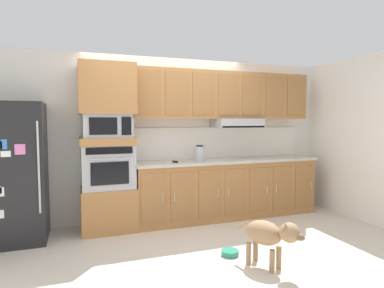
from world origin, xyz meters
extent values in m
plane|color=beige|center=(0.00, 0.00, 0.00)|extent=(9.60, 9.60, 0.00)
cube|color=silver|center=(0.00, 1.11, 1.25)|extent=(6.20, 0.12, 2.50)
cube|color=white|center=(2.80, 0.00, 1.25)|extent=(0.12, 7.10, 2.50)
cube|color=black|center=(-2.08, 0.68, 0.88)|extent=(0.76, 0.70, 1.76)
cylinder|color=silver|center=(-1.75, 0.31, 0.98)|extent=(0.02, 0.02, 1.10)
cube|color=white|center=(-2.09, 0.33, 1.15)|extent=(0.10, 0.01, 0.07)
cube|color=pink|center=(-1.94, 0.33, 1.20)|extent=(0.11, 0.01, 0.12)
cube|color=#337FDB|center=(-2.11, 0.33, 1.26)|extent=(0.07, 0.01, 0.11)
cube|color=white|center=(-2.16, 0.33, 0.71)|extent=(0.07, 0.01, 0.11)
cube|color=#A8703D|center=(-0.92, 0.75, 0.30)|extent=(0.74, 0.62, 0.60)
cube|color=#A8AAAF|center=(-0.92, 0.75, 0.90)|extent=(0.70, 0.58, 0.60)
cube|color=black|center=(-0.92, 0.45, 0.84)|extent=(0.49, 0.01, 0.30)
cube|color=black|center=(-0.92, 0.45, 1.14)|extent=(0.59, 0.01, 0.09)
cylinder|color=#A8AAAF|center=(-0.92, 0.43, 1.03)|extent=(0.56, 0.02, 0.02)
cube|color=#A8703D|center=(-0.92, 0.75, 1.25)|extent=(0.74, 0.62, 0.10)
cube|color=#A8AAAF|center=(-0.92, 0.75, 1.46)|extent=(0.64, 0.53, 0.32)
cube|color=black|center=(-0.99, 0.48, 1.46)|extent=(0.35, 0.01, 0.22)
cube|color=black|center=(-0.69, 0.48, 1.46)|extent=(0.13, 0.01, 0.24)
cube|color=#A8703D|center=(-0.92, 0.75, 1.96)|extent=(0.74, 0.62, 0.68)
cube|color=#A8703D|center=(0.91, 0.75, 0.44)|extent=(2.93, 0.60, 0.88)
cube|color=#9A6738|center=(-0.34, 0.44, 0.46)|extent=(0.35, 0.01, 0.70)
cylinder|color=#BCBCC1|center=(-0.21, 0.43, 0.46)|extent=(0.01, 0.01, 0.12)
cube|color=#9A6738|center=(0.08, 0.44, 0.46)|extent=(0.35, 0.01, 0.70)
cylinder|color=#BCBCC1|center=(-0.05, 0.43, 0.46)|extent=(0.01, 0.01, 0.12)
cube|color=#9A6738|center=(0.50, 0.44, 0.46)|extent=(0.35, 0.01, 0.70)
cylinder|color=#BCBCC1|center=(0.62, 0.43, 0.46)|extent=(0.01, 0.01, 0.12)
cube|color=#9A6738|center=(0.91, 0.44, 0.46)|extent=(0.35, 0.01, 0.70)
cylinder|color=#BCBCC1|center=(0.79, 0.43, 0.46)|extent=(0.01, 0.01, 0.12)
cube|color=#9A6738|center=(1.33, 0.44, 0.46)|extent=(0.35, 0.01, 0.70)
cylinder|color=#BCBCC1|center=(1.46, 0.43, 0.46)|extent=(0.01, 0.01, 0.12)
cube|color=#9A6738|center=(1.75, 0.44, 0.46)|extent=(0.35, 0.01, 0.70)
cylinder|color=#BCBCC1|center=(1.62, 0.43, 0.46)|extent=(0.01, 0.01, 0.12)
cube|color=#9A6738|center=(2.17, 0.44, 0.46)|extent=(0.35, 0.01, 0.70)
cylinder|color=#BCBCC1|center=(2.29, 0.43, 0.46)|extent=(0.01, 0.01, 0.12)
cube|color=#BCB2A3|center=(0.91, 0.75, 0.90)|extent=(2.97, 0.64, 0.04)
cube|color=white|center=(0.91, 1.04, 1.17)|extent=(2.97, 0.02, 0.50)
cube|color=#A8703D|center=(0.91, 0.88, 1.93)|extent=(2.93, 0.34, 0.74)
cube|color=#A8AAAF|center=(1.11, 0.81, 1.49)|extent=(0.76, 0.48, 0.14)
cube|color=black|center=(1.11, 0.59, 1.43)|extent=(0.72, 0.04, 0.02)
cube|color=#9A6738|center=(-0.34, 0.70, 1.93)|extent=(0.35, 0.01, 0.63)
cube|color=#9A6738|center=(0.08, 0.70, 1.93)|extent=(0.35, 0.01, 0.63)
cube|color=#9A6738|center=(0.50, 0.70, 1.93)|extent=(0.35, 0.01, 0.63)
cube|color=#9A6738|center=(0.91, 0.70, 1.93)|extent=(0.35, 0.01, 0.63)
cube|color=#9A6738|center=(1.33, 0.70, 1.93)|extent=(0.35, 0.01, 0.63)
cube|color=#9A6738|center=(1.75, 0.70, 1.93)|extent=(0.35, 0.01, 0.63)
cube|color=#9A6738|center=(2.17, 0.70, 1.93)|extent=(0.35, 0.01, 0.63)
cylinder|color=black|center=(0.03, 0.64, 0.93)|extent=(0.07, 0.10, 0.03)
cylinder|color=silver|center=(0.13, 0.69, 0.93)|extent=(0.06, 0.11, 0.01)
cylinder|color=#A8AAAF|center=(0.43, 0.70, 1.03)|extent=(0.17, 0.17, 0.22)
cylinder|color=black|center=(0.43, 0.70, 1.15)|extent=(0.10, 0.10, 0.02)
ellipsoid|color=#997551|center=(0.50, -1.00, 0.36)|extent=(0.41, 0.47, 0.25)
sphere|color=#997551|center=(0.64, -1.26, 0.43)|extent=(0.20, 0.20, 0.20)
ellipsoid|color=brown|center=(0.68, -1.34, 0.41)|extent=(0.12, 0.14, 0.07)
cone|color=#997551|center=(0.69, -1.21, 0.52)|extent=(0.06, 0.06, 0.06)
cone|color=#997551|center=(0.57, -1.28, 0.52)|extent=(0.06, 0.06, 0.06)
cylinder|color=#997551|center=(0.38, -0.77, 0.39)|extent=(0.10, 0.14, 0.12)
cylinder|color=#997551|center=(0.63, -1.09, 0.12)|extent=(0.06, 0.06, 0.23)
cylinder|color=#997551|center=(0.51, -1.16, 0.12)|extent=(0.06, 0.06, 0.23)
cylinder|color=#997551|center=(0.50, -0.84, 0.12)|extent=(0.06, 0.06, 0.23)
cylinder|color=#997551|center=(0.38, -0.91, 0.12)|extent=(0.06, 0.06, 0.23)
cylinder|color=#267F66|center=(0.29, -0.63, 0.03)|extent=(0.20, 0.20, 0.06)
cylinder|color=brown|center=(0.29, -0.63, 0.04)|extent=(0.15, 0.15, 0.03)
camera|label=1|loc=(-1.33, -3.89, 1.54)|focal=30.49mm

